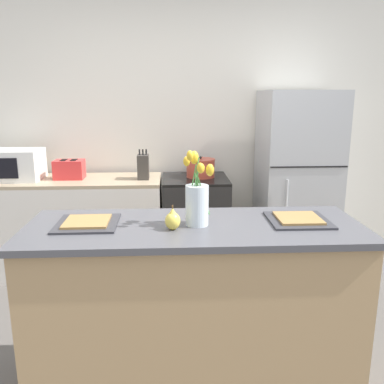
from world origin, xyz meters
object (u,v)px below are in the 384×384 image
Objects in this scene: stove_range at (195,224)px; plate_setting_left at (87,223)px; plate_setting_right at (298,219)px; cooking_pot at (201,168)px; refrigerator at (296,182)px; pear_figurine at (173,220)px; knife_block at (143,167)px; toaster at (69,169)px; flower_vase at (197,199)px; microwave at (13,165)px.

plate_setting_left is (-0.67, -1.57, 0.52)m from stove_range.
plate_setting_right is 1.21× the size of cooking_pot.
refrigerator is 12.91× the size of pear_figurine.
cooking_pot is 0.99× the size of knife_block.
refrigerator is 6.20× the size of knife_block.
plate_setting_left is (-0.46, 0.10, -0.04)m from pear_figurine.
toaster is 0.67m from knife_block.
plate_setting_left is 1.55m from knife_block.
pear_figurine is 0.40× the size of plate_setting_right.
refrigerator is 1.64m from plate_setting_right.
plate_setting_right is at bearing -58.48° from knife_block.
stove_range is 0.53× the size of refrigerator.
flower_vase is 1.44× the size of toaster.
stove_range is 0.53m from cooking_pot.
pear_figurine is 0.27× the size of microwave.
flower_vase is at bearing -93.10° from stove_range.
stove_range is at bearing -147.19° from cooking_pot.
flower_vase reaches higher than stove_range.
stove_range is at bearing 66.78° from plate_setting_left.
stove_range is 1.73m from flower_vase.
refrigerator reaches higher than pear_figurine.
refrigerator is 1.92m from flower_vase.
refrigerator is 3.49× the size of microwave.
refrigerator is 1.43m from knife_block.
pear_figurine is at bearing -124.94° from refrigerator.
toaster is 1.19m from cooking_pot.
microwave is at bearing 130.21° from pear_figurine.
refrigerator is at bearing 0.04° from stove_range.
flower_vase is (-0.09, -1.59, 0.65)m from stove_range.
knife_block reaches higher than plate_setting_left.
cooking_pot is at bearing 81.03° from pear_figurine.
stove_range is 2.74× the size of plate_setting_left.
stove_range is at bearing 82.61° from pear_figurine.
stove_range is 2.74× the size of plate_setting_right.
toaster is (-2.09, 0.02, 0.14)m from refrigerator.
knife_block is at bearing 103.80° from flower_vase.
microwave is 1.78× the size of knife_block.
plate_setting_right is at bearing -75.31° from cooking_pot.
pear_figurine reaches higher than cooking_pot.
plate_setting_left and plate_setting_right have the same top height.
refrigerator reaches higher than cooking_pot.
refrigerator is at bearing 44.01° from plate_setting_left.
refrigerator reaches higher than plate_setting_right.
stove_range is at bearing -179.96° from refrigerator.
refrigerator reaches higher than plate_setting_left.
cooking_pot is (0.72, 1.60, 0.01)m from plate_setting_left.
toaster is at bearing 106.53° from plate_setting_left.
stove_range is at bearing 86.90° from flower_vase.
refrigerator is (0.95, 0.00, 0.39)m from stove_range.
stove_range is 2.20× the size of flower_vase.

